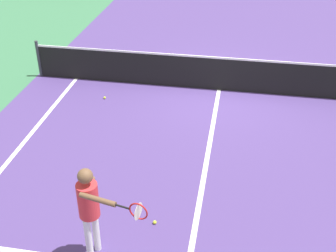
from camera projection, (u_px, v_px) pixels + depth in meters
The scene contains 7 objects.
ground_plane at pixel (219, 90), 12.13m from camera, with size 60.00×60.00×0.00m, color #38724C.
court_surface_inbounds at pixel (219, 90), 12.13m from camera, with size 10.62×24.40×0.00m, color #4C387A.
line_center_service at pixel (207, 156), 9.44m from camera, with size 0.10×6.40×0.01m, color white.
net at pixel (220, 73), 11.88m from camera, with size 10.45×0.09×1.07m.
player_near at pixel (90, 205), 6.57m from camera, with size 1.16×0.69×1.69m.
tennis_ball_near_net at pixel (105, 98), 11.66m from camera, with size 0.07×0.07×0.07m, color #CCE033.
tennis_ball_mid_court at pixel (155, 222), 7.70m from camera, with size 0.07×0.07×0.07m, color #CCE033.
Camera 1 is at (0.52, -10.95, 5.48)m, focal length 47.26 mm.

